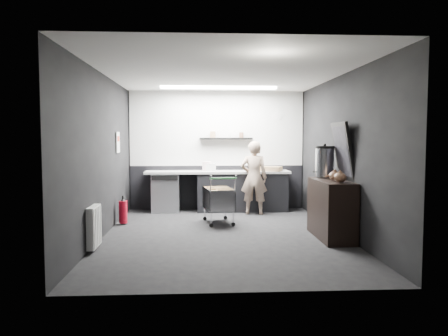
{
  "coord_description": "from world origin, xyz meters",
  "views": [
    {
      "loc": [
        -0.41,
        -7.26,
        1.64
      ],
      "look_at": [
        0.03,
        0.4,
        1.11
      ],
      "focal_mm": 35.0,
      "sensor_mm": 36.0,
      "label": 1
    }
  ],
  "objects": [
    {
      "name": "wall_right",
      "position": [
        2.0,
        0.0,
        1.35
      ],
      "size": [
        0.0,
        5.5,
        5.5
      ],
      "primitive_type": "plane",
      "rotation": [
        1.57,
        0.0,
        -1.57
      ],
      "color": "black",
      "rests_on": "floor"
    },
    {
      "name": "ceiling_strip",
      "position": [
        0.0,
        1.85,
        2.67
      ],
      "size": [
        2.4,
        0.2,
        0.04
      ],
      "primitive_type": "cube",
      "color": "white",
      "rests_on": "ceiling"
    },
    {
      "name": "cardboard_box",
      "position": [
        1.17,
        2.37,
        0.95
      ],
      "size": [
        0.59,
        0.53,
        0.1
      ],
      "primitive_type": "cube",
      "rotation": [
        0.0,
        0.0,
        -0.4
      ],
      "color": "#8F714C",
      "rests_on": "prep_counter"
    },
    {
      "name": "fire_extinguisher",
      "position": [
        -1.85,
        1.0,
        0.25
      ],
      "size": [
        0.16,
        0.16,
        0.52
      ],
      "color": "#AD0B1E",
      "rests_on": "floor"
    },
    {
      "name": "kitchen_wall_panel",
      "position": [
        0.0,
        2.73,
        1.85
      ],
      "size": [
        3.95,
        0.02,
        1.7
      ],
      "primitive_type": "cube",
      "color": "silver",
      "rests_on": "wall_back"
    },
    {
      "name": "floor",
      "position": [
        0.0,
        0.0,
        0.0
      ],
      "size": [
        5.5,
        5.5,
        0.0
      ],
      "primitive_type": "plane",
      "color": "black",
      "rests_on": "ground"
    },
    {
      "name": "ceiling",
      "position": [
        0.0,
        0.0,
        2.7
      ],
      "size": [
        5.5,
        5.5,
        0.0
      ],
      "primitive_type": "plane",
      "rotation": [
        3.14,
        0.0,
        0.0
      ],
      "color": "white",
      "rests_on": "wall_back"
    },
    {
      "name": "sideboard",
      "position": [
        1.75,
        -0.28,
        0.6
      ],
      "size": [
        0.54,
        1.27,
        1.9
      ],
      "color": "black",
      "rests_on": "floor"
    },
    {
      "name": "dado_panel",
      "position": [
        0.0,
        2.73,
        0.5
      ],
      "size": [
        3.95,
        0.02,
        1.0
      ],
      "primitive_type": "cube",
      "color": "black",
      "rests_on": "wall_back"
    },
    {
      "name": "wall_left",
      "position": [
        -2.0,
        0.0,
        1.35
      ],
      "size": [
        0.0,
        5.5,
        5.5
      ],
      "primitive_type": "plane",
      "rotation": [
        1.57,
        0.0,
        1.57
      ],
      "color": "black",
      "rests_on": "floor"
    },
    {
      "name": "wall_clock",
      "position": [
        1.4,
        2.72,
        2.15
      ],
      "size": [
        0.2,
        0.03,
        0.2
      ],
      "primitive_type": "cylinder",
      "rotation": [
        1.57,
        0.0,
        0.0
      ],
      "color": "silver",
      "rests_on": "wall_back"
    },
    {
      "name": "shopping_cart",
      "position": [
        -0.04,
        1.02,
        0.44
      ],
      "size": [
        0.62,
        0.91,
        0.92
      ],
      "color": "silver",
      "rests_on": "floor"
    },
    {
      "name": "person",
      "position": [
        0.76,
        1.97,
        0.79
      ],
      "size": [
        0.62,
        0.46,
        1.57
      ],
      "primitive_type": "imported",
      "rotation": [
        0.0,
        0.0,
        2.99
      ],
      "color": "beige",
      "rests_on": "floor"
    },
    {
      "name": "radiator",
      "position": [
        -1.94,
        -0.9,
        0.35
      ],
      "size": [
        0.1,
        0.5,
        0.6
      ],
      "primitive_type": "cube",
      "color": "silver",
      "rests_on": "wall_left"
    },
    {
      "name": "poster",
      "position": [
        -1.98,
        1.3,
        1.55
      ],
      "size": [
        0.02,
        0.3,
        0.4
      ],
      "primitive_type": "cube",
      "color": "silver",
      "rests_on": "wall_left"
    },
    {
      "name": "white_container",
      "position": [
        -0.15,
        2.37,
        0.99
      ],
      "size": [
        0.22,
        0.19,
        0.17
      ],
      "primitive_type": "cube",
      "rotation": [
        0.0,
        0.0,
        -0.2
      ],
      "color": "silver",
      "rests_on": "prep_counter"
    },
    {
      "name": "prep_counter",
      "position": [
        0.14,
        2.42,
        0.46
      ],
      "size": [
        3.2,
        0.61,
        0.9
      ],
      "color": "black",
      "rests_on": "floor"
    },
    {
      "name": "pink_tub",
      "position": [
        -0.24,
        2.42,
        1.0
      ],
      "size": [
        0.21,
        0.21,
        0.21
      ],
      "primitive_type": "cylinder",
      "color": "white",
      "rests_on": "prep_counter"
    },
    {
      "name": "wall_back",
      "position": [
        0.0,
        2.75,
        1.35
      ],
      "size": [
        5.5,
        0.0,
        5.5
      ],
      "primitive_type": "plane",
      "rotation": [
        1.57,
        0.0,
        0.0
      ],
      "color": "black",
      "rests_on": "floor"
    },
    {
      "name": "floating_shelf",
      "position": [
        0.2,
        2.62,
        1.62
      ],
      "size": [
        1.2,
        0.22,
        0.04
      ],
      "primitive_type": "cube",
      "color": "black",
      "rests_on": "wall_back"
    },
    {
      "name": "wall_front",
      "position": [
        0.0,
        -2.75,
        1.35
      ],
      "size": [
        5.5,
        0.0,
        5.5
      ],
      "primitive_type": "plane",
      "rotation": [
        -1.57,
        0.0,
        0.0
      ],
      "color": "black",
      "rests_on": "floor"
    },
    {
      "name": "poster_red_band",
      "position": [
        -1.98,
        1.3,
        1.62
      ],
      "size": [
        0.02,
        0.22,
        0.1
      ],
      "primitive_type": "cube",
      "color": "red",
      "rests_on": "poster"
    }
  ]
}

